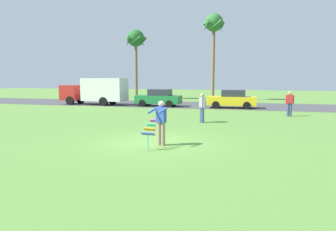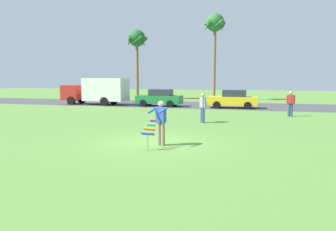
{
  "view_description": "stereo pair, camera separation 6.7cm",
  "coord_description": "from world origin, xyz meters",
  "px_view_note": "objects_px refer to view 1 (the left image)",
  "views": [
    {
      "loc": [
        3.74,
        -11.63,
        2.57
      ],
      "look_at": [
        0.37,
        0.61,
        1.05
      ],
      "focal_mm": 32.85,
      "sensor_mm": 36.0,
      "label": 1
    },
    {
      "loc": [
        3.8,
        -11.62,
        2.57
      ],
      "look_at": [
        0.37,
        0.61,
        1.05
      ],
      "focal_mm": 32.85,
      "sensor_mm": 36.0,
      "label": 2
    }
  ],
  "objects_px": {
    "person_kite_flyer": "(161,121)",
    "parked_car_green": "(159,98)",
    "person_walker_near": "(202,107)",
    "parked_car_yellow": "(232,99)",
    "kite_held": "(150,130)",
    "person_walker_far": "(290,103)",
    "palm_tree_right_near": "(214,27)",
    "palm_tree_left_near": "(136,41)",
    "parked_truck_red_cab": "(97,91)"
  },
  "relations": [
    {
      "from": "parked_car_green",
      "to": "person_walker_far",
      "type": "relative_size",
      "value": 2.45
    },
    {
      "from": "parked_truck_red_cab",
      "to": "palm_tree_left_near",
      "type": "distance_m",
      "value": 10.71
    },
    {
      "from": "kite_held",
      "to": "palm_tree_left_near",
      "type": "relative_size",
      "value": 0.12
    },
    {
      "from": "palm_tree_right_near",
      "to": "palm_tree_left_near",
      "type": "bearing_deg",
      "value": -177.21
    },
    {
      "from": "person_kite_flyer",
      "to": "parked_car_yellow",
      "type": "height_order",
      "value": "person_kite_flyer"
    },
    {
      "from": "person_walker_far",
      "to": "parked_truck_red_cab",
      "type": "bearing_deg",
      "value": 163.69
    },
    {
      "from": "parked_car_green",
      "to": "person_walker_near",
      "type": "height_order",
      "value": "person_walker_near"
    },
    {
      "from": "palm_tree_right_near",
      "to": "parked_truck_red_cab",
      "type": "bearing_deg",
      "value": -137.27
    },
    {
      "from": "person_kite_flyer",
      "to": "parked_car_green",
      "type": "xyz_separation_m",
      "value": [
        -5.08,
        16.25,
        -0.18
      ]
    },
    {
      "from": "parked_car_green",
      "to": "person_walker_far",
      "type": "height_order",
      "value": "person_walker_far"
    },
    {
      "from": "parked_car_green",
      "to": "person_walker_far",
      "type": "bearing_deg",
      "value": -24.84
    },
    {
      "from": "parked_car_yellow",
      "to": "palm_tree_right_near",
      "type": "height_order",
      "value": "palm_tree_right_near"
    },
    {
      "from": "palm_tree_left_near",
      "to": "palm_tree_right_near",
      "type": "xyz_separation_m",
      "value": [
        9.58,
        0.47,
        1.38
      ]
    },
    {
      "from": "parked_car_yellow",
      "to": "person_walker_near",
      "type": "bearing_deg",
      "value": -96.53
    },
    {
      "from": "person_walker_far",
      "to": "person_kite_flyer",
      "type": "bearing_deg",
      "value": -117.61
    },
    {
      "from": "palm_tree_left_near",
      "to": "parked_car_yellow",
      "type": "bearing_deg",
      "value": -35.81
    },
    {
      "from": "kite_held",
      "to": "parked_car_yellow",
      "type": "height_order",
      "value": "parked_car_yellow"
    },
    {
      "from": "kite_held",
      "to": "parked_truck_red_cab",
      "type": "height_order",
      "value": "parked_truck_red_cab"
    },
    {
      "from": "person_kite_flyer",
      "to": "palm_tree_right_near",
      "type": "height_order",
      "value": "palm_tree_right_near"
    },
    {
      "from": "person_walker_far",
      "to": "parked_car_green",
      "type": "bearing_deg",
      "value": 155.16
    },
    {
      "from": "parked_car_yellow",
      "to": "palm_tree_right_near",
      "type": "distance_m",
      "value": 12.59
    },
    {
      "from": "palm_tree_right_near",
      "to": "person_walker_near",
      "type": "height_order",
      "value": "palm_tree_right_near"
    },
    {
      "from": "parked_truck_red_cab",
      "to": "palm_tree_left_near",
      "type": "height_order",
      "value": "palm_tree_left_near"
    },
    {
      "from": "palm_tree_left_near",
      "to": "person_walker_near",
      "type": "height_order",
      "value": "palm_tree_left_near"
    },
    {
      "from": "person_walker_near",
      "to": "parked_car_yellow",
      "type": "bearing_deg",
      "value": 83.47
    },
    {
      "from": "person_kite_flyer",
      "to": "parked_car_green",
      "type": "distance_m",
      "value": 17.02
    },
    {
      "from": "person_walker_near",
      "to": "kite_held",
      "type": "bearing_deg",
      "value": -95.79
    },
    {
      "from": "parked_car_green",
      "to": "person_walker_near",
      "type": "bearing_deg",
      "value": -59.73
    },
    {
      "from": "parked_car_green",
      "to": "person_walker_far",
      "type": "distance_m",
      "value": 12.04
    },
    {
      "from": "kite_held",
      "to": "parked_car_yellow",
      "type": "bearing_deg",
      "value": 83.79
    },
    {
      "from": "parked_car_green",
      "to": "kite_held",
      "type": "bearing_deg",
      "value": -74.0
    },
    {
      "from": "kite_held",
      "to": "person_walker_far",
      "type": "distance_m",
      "value": 13.4
    },
    {
      "from": "parked_truck_red_cab",
      "to": "kite_held",
      "type": "bearing_deg",
      "value": -56.55
    },
    {
      "from": "person_kite_flyer",
      "to": "person_walker_far",
      "type": "bearing_deg",
      "value": 62.39
    },
    {
      "from": "parked_truck_red_cab",
      "to": "person_walker_far",
      "type": "relative_size",
      "value": 3.91
    },
    {
      "from": "person_walker_near",
      "to": "person_kite_flyer",
      "type": "bearing_deg",
      "value": -94.75
    },
    {
      "from": "parked_car_yellow",
      "to": "person_walker_far",
      "type": "distance_m",
      "value": 6.58
    },
    {
      "from": "palm_tree_left_near",
      "to": "parked_truck_red_cab",
      "type": "bearing_deg",
      "value": -94.11
    },
    {
      "from": "parked_car_green",
      "to": "palm_tree_right_near",
      "type": "xyz_separation_m",
      "value": [
        3.86,
        9.45,
        7.81
      ]
    },
    {
      "from": "person_walker_near",
      "to": "person_walker_far",
      "type": "distance_m",
      "value": 7.01
    },
    {
      "from": "parked_car_green",
      "to": "person_walker_near",
      "type": "relative_size",
      "value": 2.45
    },
    {
      "from": "kite_held",
      "to": "person_walker_far",
      "type": "bearing_deg",
      "value": 63.16
    },
    {
      "from": "parked_car_yellow",
      "to": "palm_tree_left_near",
      "type": "relative_size",
      "value": 0.49
    },
    {
      "from": "person_walker_near",
      "to": "person_walker_far",
      "type": "height_order",
      "value": "same"
    },
    {
      "from": "kite_held",
      "to": "palm_tree_right_near",
      "type": "distance_m",
      "value": 27.63
    },
    {
      "from": "kite_held",
      "to": "person_kite_flyer",
      "type": "bearing_deg",
      "value": 75.51
    },
    {
      "from": "parked_car_yellow",
      "to": "palm_tree_left_near",
      "type": "bearing_deg",
      "value": 144.19
    },
    {
      "from": "person_kite_flyer",
      "to": "person_walker_near",
      "type": "xyz_separation_m",
      "value": [
        0.55,
        6.61,
        -0.02
      ]
    },
    {
      "from": "person_kite_flyer",
      "to": "person_walker_near",
      "type": "height_order",
      "value": "same"
    },
    {
      "from": "person_kite_flyer",
      "to": "parked_car_green",
      "type": "bearing_deg",
      "value": 107.35
    }
  ]
}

